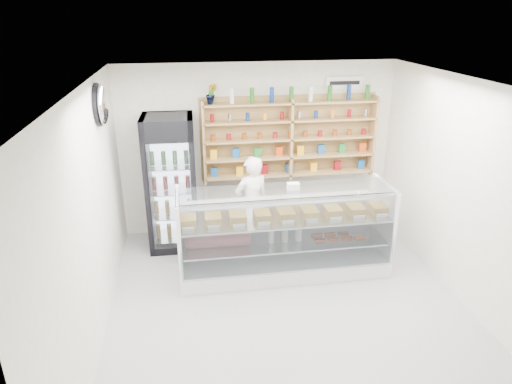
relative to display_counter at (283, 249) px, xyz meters
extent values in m
plane|color=#9A9A9E|center=(-0.12, -0.96, -0.35)|extent=(5.00, 5.00, 0.00)
plane|color=white|center=(-0.12, -0.96, 2.45)|extent=(5.00, 5.00, 0.00)
plane|color=white|center=(-0.12, 1.54, 1.05)|extent=(4.50, 0.00, 4.50)
plane|color=white|center=(-0.12, -3.46, 1.05)|extent=(4.50, 0.00, 4.50)
plane|color=white|center=(-2.37, -0.96, 1.05)|extent=(0.00, 5.00, 5.00)
plane|color=white|center=(2.13, -0.96, 1.05)|extent=(0.00, 5.00, 5.00)
cube|color=white|center=(0.00, -0.01, -0.23)|extent=(2.96, 0.84, 0.25)
cube|color=white|center=(0.00, 0.38, 0.20)|extent=(2.96, 0.05, 0.62)
cube|color=silver|center=(0.00, -0.01, 0.15)|extent=(2.84, 0.74, 0.02)
cube|color=silver|center=(0.00, -0.01, 0.51)|extent=(2.90, 0.77, 0.02)
cube|color=silver|center=(0.00, -0.42, 0.41)|extent=(2.90, 0.12, 1.03)
cube|color=silver|center=(0.00, -0.06, 0.93)|extent=(2.90, 0.59, 0.01)
imported|color=white|center=(-0.35, 0.74, 0.41)|extent=(0.64, 0.53, 1.53)
cube|color=black|center=(-1.55, 1.06, 0.70)|extent=(0.77, 0.75, 2.11)
cube|color=#2E0434|center=(-1.55, 0.71, 1.59)|extent=(0.74, 0.04, 0.29)
cube|color=silver|center=(-1.55, 0.70, 0.60)|extent=(0.64, 0.02, 1.66)
cube|color=#A67B4E|center=(-1.02, 1.38, 1.24)|extent=(0.04, 0.28, 1.33)
cube|color=#A67B4E|center=(0.38, 1.38, 1.24)|extent=(0.04, 0.28, 1.33)
cube|color=#A67B4E|center=(1.78, 1.38, 1.24)|extent=(0.04, 0.28, 1.33)
cube|color=#A67B4E|center=(0.38, 1.38, 0.65)|extent=(2.80, 0.28, 0.03)
cube|color=#A67B4E|center=(0.38, 1.38, 0.95)|extent=(2.80, 0.28, 0.03)
cube|color=#A67B4E|center=(0.38, 1.38, 1.25)|extent=(2.80, 0.28, 0.03)
cube|color=#A67B4E|center=(0.38, 1.38, 1.55)|extent=(2.80, 0.28, 0.03)
cube|color=#A67B4E|center=(0.38, 1.38, 1.83)|extent=(2.80, 0.28, 0.03)
imported|color=#1E6626|center=(-0.87, 1.38, 2.00)|extent=(0.19, 0.17, 0.31)
ellipsoid|color=silver|center=(-2.29, 0.24, 2.10)|extent=(0.15, 0.50, 0.50)
cube|color=white|center=(1.28, 1.51, 2.10)|extent=(0.62, 0.03, 0.20)
camera|label=1|loc=(-1.29, -5.63, 3.20)|focal=32.00mm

